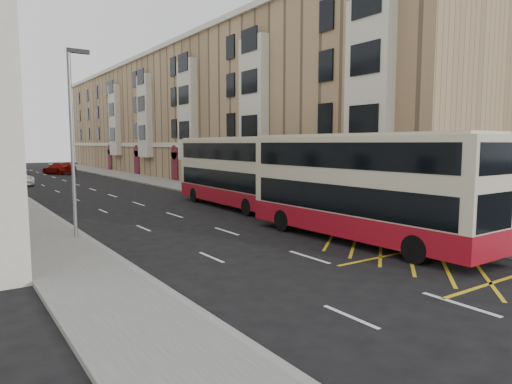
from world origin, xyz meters
TOP-DOWN VIEW (x-y plane):
  - ground at (0.00, 0.00)m, footprint 200.00×200.00m
  - pavement_right at (8.00, 30.00)m, footprint 4.00×120.00m
  - pavement_left at (-7.50, 30.00)m, footprint 3.00×120.00m
  - kerb_right at (6.00, 30.00)m, footprint 0.25×120.00m
  - kerb_left at (-6.00, 30.00)m, footprint 0.25×120.00m
  - road_markings at (0.00, 45.00)m, footprint 10.00×110.00m
  - terrace_right at (14.88, 45.38)m, footprint 10.75×79.00m
  - guard_railing at (6.25, 5.75)m, footprint 0.06×6.56m
  - street_lamp_near at (-6.35, 12.00)m, footprint 0.93×0.18m
  - street_lamp_far at (-6.35, 42.00)m, footprint 0.93×0.18m
  - double_decker_front at (3.53, 4.88)m, footprint 2.89×11.56m
  - double_decker_rear at (4.69, 16.92)m, footprint 3.04×11.53m
  - pedestrian_mid at (8.52, 2.36)m, footprint 0.87×0.70m
  - pedestrian_far at (6.83, 4.77)m, footprint 1.11×0.93m
  - white_van at (-5.20, 42.25)m, footprint 2.86×5.48m
  - car_silver at (-2.97, 57.94)m, footprint 1.75×4.34m
  - car_dark at (-3.42, 65.38)m, footprint 3.09×4.77m
  - car_red at (1.81, 57.72)m, footprint 4.14×5.96m

SIDE VIEW (x-z plane):
  - ground at x=0.00m, z-range 0.00..0.00m
  - road_markings at x=0.00m, z-range 0.00..0.01m
  - pavement_right at x=8.00m, z-range 0.00..0.15m
  - pavement_left at x=-7.50m, z-range 0.00..0.15m
  - kerb_right at x=6.00m, z-range 0.00..0.15m
  - kerb_left at x=-6.00m, z-range 0.00..0.15m
  - white_van at x=-5.20m, z-range 0.00..1.47m
  - car_silver at x=-2.97m, z-range 0.00..1.48m
  - car_dark at x=-3.42m, z-range 0.00..1.49m
  - car_red at x=1.81m, z-range 0.00..1.60m
  - guard_railing at x=6.25m, z-range 0.35..1.36m
  - pedestrian_mid at x=8.52m, z-range 0.15..1.89m
  - pedestrian_far at x=6.83m, z-range 0.15..1.92m
  - double_decker_rear at x=4.69m, z-range 0.04..4.61m
  - double_decker_front at x=3.53m, z-range 0.04..4.63m
  - street_lamp_near at x=-6.35m, z-range 0.64..8.64m
  - street_lamp_far at x=-6.35m, z-range 0.64..8.64m
  - terrace_right at x=14.88m, z-range -0.10..15.15m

